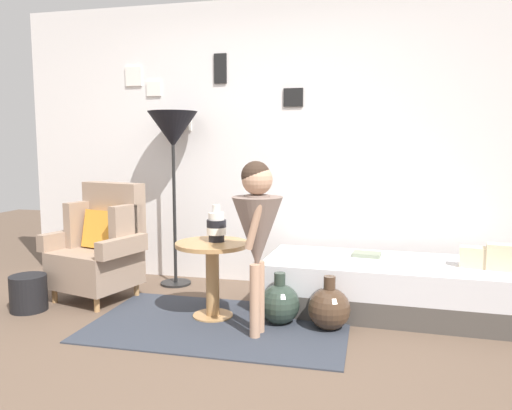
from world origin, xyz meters
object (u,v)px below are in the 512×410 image
(magazine_basket, at_px, (29,293))
(floor_lamp, at_px, (173,135))
(daybed, at_px, (389,287))
(book_on_daybed, at_px, (367,254))
(person_child, at_px, (257,225))
(side_table, at_px, (212,264))
(demijohn_far, at_px, (329,308))
(armchair, at_px, (101,247))
(vase_striped, at_px, (216,226))
(demijohn_near, at_px, (280,303))

(magazine_basket, bearing_deg, floor_lamp, 49.08)
(daybed, relative_size, book_on_daybed, 8.79)
(person_child, xyz_separation_m, book_on_daybed, (0.71, 0.86, -0.35))
(side_table, xyz_separation_m, demijohn_far, (0.87, -0.05, -0.25))
(armchair, height_order, demijohn_far, armchair)
(floor_lamp, bearing_deg, daybed, -10.05)
(daybed, distance_m, vase_striped, 1.41)
(armchair, height_order, magazine_basket, armchair)
(daybed, xyz_separation_m, person_child, (-0.88, -0.72, 0.56))
(armchair, height_order, side_table, armchair)
(daybed, distance_m, demijohn_far, 0.64)
(side_table, height_order, magazine_basket, side_table)
(floor_lamp, bearing_deg, side_table, -51.35)
(floor_lamp, xyz_separation_m, book_on_daybed, (1.73, -0.20, -0.97))
(daybed, bearing_deg, magazine_basket, -167.21)
(person_child, bearing_deg, floor_lamp, 134.30)
(side_table, height_order, demijohn_far, side_table)
(demijohn_far, bearing_deg, vase_striped, 173.82)
(person_child, height_order, book_on_daybed, person_child)
(floor_lamp, height_order, demijohn_near, floor_lamp)
(vase_striped, distance_m, demijohn_far, 1.01)
(person_child, bearing_deg, demijohn_near, 67.54)
(vase_striped, height_order, demijohn_far, vase_striped)
(person_child, bearing_deg, magazine_basket, 177.15)
(floor_lamp, bearing_deg, demijohn_near, -35.04)
(vase_striped, distance_m, floor_lamp, 1.20)
(floor_lamp, distance_m, person_child, 1.60)
(demijohn_far, bearing_deg, book_on_daybed, 68.92)
(demijohn_near, relative_size, magazine_basket, 1.35)
(side_table, relative_size, vase_striped, 2.07)
(person_child, relative_size, demijohn_far, 3.10)
(floor_lamp, relative_size, book_on_daybed, 7.23)
(magazine_basket, bearing_deg, person_child, -2.85)
(side_table, bearing_deg, book_on_daybed, 27.35)
(vase_striped, relative_size, person_child, 0.23)
(demijohn_far, bearing_deg, magazine_basket, -176.67)
(armchair, relative_size, vase_striped, 3.49)
(armchair, distance_m, book_on_daybed, 2.21)
(person_child, xyz_separation_m, magazine_basket, (-1.86, 0.09, -0.62))
(vase_striped, relative_size, demijohn_near, 0.73)
(book_on_daybed, bearing_deg, armchair, -171.65)
(vase_striped, xyz_separation_m, book_on_daybed, (1.09, 0.54, -0.27))
(demijohn_near, height_order, demijohn_far, demijohn_far)
(floor_lamp, distance_m, book_on_daybed, 2.00)
(daybed, bearing_deg, vase_striped, -162.71)
(armchair, xyz_separation_m, side_table, (1.07, -0.26, -0.03))
(daybed, distance_m, floor_lamp, 2.27)
(floor_lamp, bearing_deg, demijohn_far, -28.93)
(vase_striped, height_order, person_child, person_child)
(person_child, distance_m, magazine_basket, 1.96)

